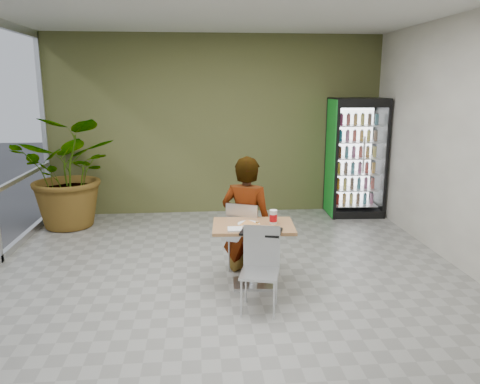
% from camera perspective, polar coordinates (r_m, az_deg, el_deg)
% --- Properties ---
extents(ground, '(7.00, 7.00, 0.00)m').
position_cam_1_polar(ground, '(5.50, -1.31, -11.97)').
color(ground, gray).
rests_on(ground, ground).
extents(room_envelope, '(6.00, 7.00, 3.20)m').
position_cam_1_polar(room_envelope, '(5.04, -1.41, 4.76)').
color(room_envelope, silver).
rests_on(room_envelope, ground).
extents(dining_table, '(0.97, 0.71, 0.75)m').
position_cam_1_polar(dining_table, '(5.45, 1.62, -6.16)').
color(dining_table, '#B4754D').
rests_on(dining_table, ground).
extents(chair_far, '(0.53, 0.53, 0.90)m').
position_cam_1_polar(chair_far, '(5.85, 0.48, -4.85)').
color(chair_far, silver).
rests_on(chair_far, ground).
extents(chair_near, '(0.47, 0.47, 0.88)m').
position_cam_1_polar(chair_near, '(4.95, 2.53, -8.45)').
color(chair_near, silver).
rests_on(chair_near, ground).
extents(seated_woman, '(0.77, 0.65, 1.78)m').
position_cam_1_polar(seated_woman, '(5.87, 0.81, -4.18)').
color(seated_woman, black).
rests_on(seated_woman, ground).
extents(pizza_plate, '(0.32, 0.26, 0.03)m').
position_cam_1_polar(pizza_plate, '(5.38, 1.08, -3.80)').
color(pizza_plate, white).
rests_on(pizza_plate, dining_table).
extents(soda_cup, '(0.09, 0.09, 0.16)m').
position_cam_1_polar(soda_cup, '(5.41, 4.08, -3.08)').
color(soda_cup, white).
rests_on(soda_cup, dining_table).
extents(napkin_stack, '(0.17, 0.17, 0.02)m').
position_cam_1_polar(napkin_stack, '(5.17, -0.61, -4.56)').
color(napkin_stack, white).
rests_on(napkin_stack, dining_table).
extents(cafeteria_tray, '(0.51, 0.43, 0.02)m').
position_cam_1_polar(cafeteria_tray, '(5.09, 2.60, -4.84)').
color(cafeteria_tray, black).
rests_on(cafeteria_tray, dining_table).
extents(beverage_fridge, '(0.99, 0.78, 2.10)m').
position_cam_1_polar(beverage_fridge, '(8.67, 13.94, 4.12)').
color(beverage_fridge, black).
rests_on(beverage_fridge, ground).
extents(potted_plant, '(1.85, 1.66, 1.84)m').
position_cam_1_polar(potted_plant, '(8.16, -19.91, 2.29)').
color(potted_plant, '#356C2B').
rests_on(potted_plant, ground).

